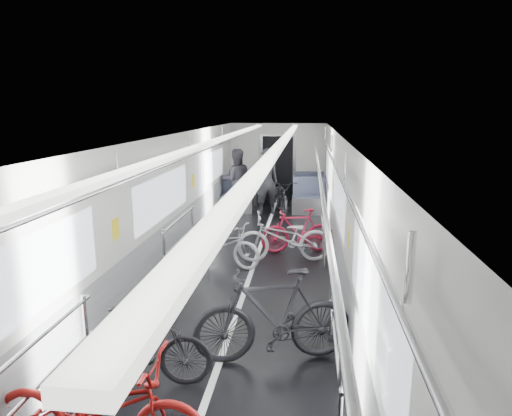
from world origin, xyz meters
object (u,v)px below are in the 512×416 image
Objects in this scene: bike_left_far at (222,244)px; person_seated at (236,180)px; bike_right_far at (298,231)px; person_standing at (266,182)px; bike_right_near at (273,316)px; bike_left_near at (99,408)px; bike_left_mid at (142,346)px; bike_right_mid at (284,238)px; bike_aisle at (282,197)px.

bike_left_far is 0.88× the size of person_seated.
bike_right_far is (1.37, 0.95, 0.04)m from bike_left_far.
bike_right_far is 3.48m from person_standing.
bike_right_near is at bearing 86.18° from person_seated.
bike_left_near is 1.05m from bike_left_mid.
bike_left_far is 4.60m from person_seated.
bike_right_far is at bearing 163.67° from bike_right_near.
bike_left_mid is 0.99× the size of bike_right_far.
bike_right_mid is 0.65m from bike_right_far.
bike_right_near reaches higher than bike_left_near.
bike_left_mid is 0.84× the size of person_seated.
bike_right_near reaches higher than bike_left_far.
bike_left_near is 1.00× the size of person_standing.
bike_left_far is at bearing -112.57° from bike_aisle.
bike_left_far is 1.67m from bike_right_far.
bike_right_mid is at bearing -35.60° from bike_right_far.
person_seated is at bearing 24.54° from bike_left_far.
person_standing is at bearing 172.06° from bike_right_near.
bike_right_near is 3.49m from bike_right_mid.
bike_right_mid is 1.20× the size of bike_right_far.
bike_right_mid is at bearing -97.17° from bike_aisle.
bike_aisle is at bearing 160.56° from person_standing.
bike_left_mid is at bearing 66.63° from person_standing.
bike_left_near reaches higher than bike_left_far.
bike_right_near is at bearing -69.43° from bike_left_mid.
person_standing is (-0.70, 3.91, 0.44)m from bike_right_mid.
bike_left_near is 9.13m from person_standing.
person_standing reaches higher than bike_right_far.
bike_aisle is at bearing 151.37° from person_seated.
bike_aisle is 1.05× the size of person_seated.
bike_right_near is 1.23× the size of bike_right_far.
person_standing is at bearing -179.81° from bike_right_mid.
bike_right_mid is at bearing -22.59° from bike_left_mid.
person_seated is at bearing 156.09° from bike_aisle.
bike_left_mid is 0.79× the size of bike_aisle.
bike_right_mid is at bearing 80.75° from person_standing.
bike_left_mid reaches higher than bike_left_far.
bike_left_mid is at bearing -108.11° from bike_aisle.
bike_left_near is 4.84m from bike_left_far.
bike_right_near is at bearing -140.24° from bike_left_far.
bike_left_mid is 8.08m from person_standing.
bike_left_mid is at bearing 1.89° from bike_left_near.
bike_right_mid is (-0.06, 3.49, -0.08)m from bike_right_near.
bike_left_mid is (-0.03, 1.05, -0.03)m from bike_left_near.
bike_aisle reaches higher than bike_right_mid.
bike_left_mid is 0.80× the size of bike_right_near.
bike_left_near reaches higher than bike_right_far.
bike_aisle is (0.99, 8.05, 0.05)m from bike_left_mid.
bike_left_near reaches higher than bike_left_mid.
bike_left_mid is 0.81× the size of person_standing.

